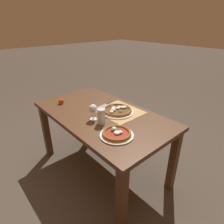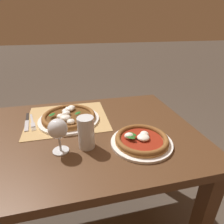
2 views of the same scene
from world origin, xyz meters
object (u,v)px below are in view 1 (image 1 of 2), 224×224
(pizza_near, at_px, (117,110))
(votive_candle, at_px, (61,102))
(wine_glass, at_px, (93,109))
(fork, at_px, (107,105))
(pint_glass, at_px, (101,117))
(pizza_far, at_px, (117,134))
(knife, at_px, (106,104))

(pizza_near, xyz_separation_m, votive_candle, (0.59, 0.33, 0.00))
(votive_candle, bearing_deg, wine_glass, -174.67)
(wine_glass, bearing_deg, fork, -62.19)
(pint_glass, distance_m, votive_candle, 0.67)
(pint_glass, bearing_deg, pizza_near, -75.00)
(pizza_far, relative_size, knife, 1.30)
(wine_glass, relative_size, pint_glass, 1.07)
(wine_glass, bearing_deg, pint_glass, -175.57)
(pizza_far, distance_m, fork, 0.61)
(pizza_near, xyz_separation_m, fork, (0.20, -0.02, -0.02))
(pizza_near, bearing_deg, pizza_far, 136.25)
(pizza_near, height_order, pint_glass, pint_glass)
(pint_glass, bearing_deg, knife, -44.80)
(votive_candle, bearing_deg, pizza_near, -151.06)
(pizza_far, bearing_deg, fork, -32.05)
(pizza_near, relative_size, knife, 1.56)
(pizza_far, height_order, pint_glass, pint_glass)
(fork, height_order, votive_candle, votive_candle)
(pizza_far, bearing_deg, wine_glass, -4.27)
(pint_glass, distance_m, fork, 0.40)
(wine_glass, xyz_separation_m, votive_candle, (0.55, 0.05, -0.08))
(fork, height_order, knife, knife)
(votive_candle, bearing_deg, pizza_far, -178.45)
(fork, distance_m, knife, 0.03)
(pint_glass, bearing_deg, pizza_far, 171.73)
(wine_glass, distance_m, fork, 0.35)
(pizza_near, relative_size, wine_glass, 2.17)
(knife, bearing_deg, pizza_near, 172.50)
(pizza_near, height_order, knife, pizza_near)
(knife, height_order, votive_candle, votive_candle)
(pizza_near, distance_m, knife, 0.23)
(wine_glass, distance_m, votive_candle, 0.56)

